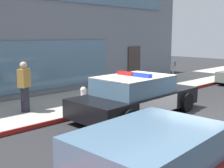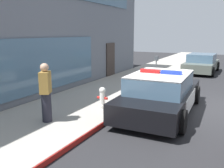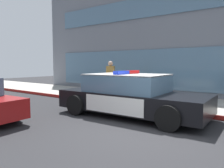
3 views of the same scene
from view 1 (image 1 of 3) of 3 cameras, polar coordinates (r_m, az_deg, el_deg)
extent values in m
plane|color=#262628|center=(10.38, 16.58, -5.98)|extent=(48.00, 48.00, 0.00)
cube|color=#A39E93|center=(12.96, -0.27, -2.17)|extent=(48.00, 3.46, 0.15)
cube|color=maroon|center=(11.79, 5.61, -3.40)|extent=(28.80, 0.04, 0.14)
cube|color=slate|center=(17.03, -21.10, 10.94)|extent=(18.54, 9.37, 6.61)
cube|color=#382D28|center=(16.53, 4.37, 3.78)|extent=(1.00, 0.08, 2.10)
cube|color=black|center=(9.93, 5.03, -3.35)|extent=(4.92, 2.11, 0.60)
cube|color=silver|center=(11.12, 10.09, -1.19)|extent=(1.72, 1.97, 0.05)
cube|color=silver|center=(8.67, -2.06, -4.10)|extent=(1.42, 1.96, 0.05)
cube|color=silver|center=(10.49, 0.50, -2.60)|extent=(2.04, 0.10, 0.51)
cube|color=silver|center=(9.28, 9.40, -4.36)|extent=(2.04, 0.10, 0.51)
cube|color=yellow|center=(10.50, 0.44, -2.59)|extent=(0.22, 0.02, 0.26)
cube|color=slate|center=(9.67, 4.36, -0.24)|extent=(2.58, 1.84, 0.60)
cube|color=silver|center=(9.62, 4.38, 1.46)|extent=(2.58, 1.84, 0.04)
cube|color=red|center=(9.84, 2.81, 2.13)|extent=(0.22, 0.67, 0.11)
cube|color=blue|center=(9.39, 6.03, 1.73)|extent=(0.22, 0.67, 0.11)
cylinder|color=black|center=(11.78, 6.25, -2.10)|extent=(0.69, 0.24, 0.68)
cylinder|color=black|center=(10.73, 14.51, -3.51)|extent=(0.69, 0.24, 0.68)
cylinder|color=black|center=(9.51, -5.72, -4.92)|extent=(0.69, 0.24, 0.68)
cylinder|color=black|center=(8.17, 3.23, -7.32)|extent=(0.69, 0.24, 0.68)
cylinder|color=silver|center=(10.63, -5.66, -4.14)|extent=(0.28, 0.28, 0.10)
cylinder|color=silver|center=(10.57, -5.69, -2.70)|extent=(0.19, 0.19, 0.45)
sphere|color=silver|center=(10.51, -5.71, -1.15)|extent=(0.22, 0.22, 0.22)
cylinder|color=#B21E19|center=(10.50, -5.72, -0.73)|extent=(0.06, 0.06, 0.05)
cylinder|color=#B21E19|center=(10.46, -5.19, -2.70)|extent=(0.09, 0.10, 0.09)
cylinder|color=#B21E19|center=(10.68, -6.17, -2.46)|extent=(0.09, 0.10, 0.09)
cylinder|color=#B21E19|center=(10.67, -5.05, -2.67)|extent=(0.10, 0.12, 0.12)
cylinder|color=black|center=(17.31, 20.78, 1.00)|extent=(0.64, 0.22, 0.64)
cube|color=slate|center=(4.59, 7.43, -12.30)|extent=(2.50, 1.78, 0.56)
cylinder|color=black|center=(6.51, 8.59, -12.13)|extent=(0.65, 0.23, 0.64)
cylinder|color=#23232D|center=(10.19, -16.83, -2.96)|extent=(0.28, 0.28, 0.85)
cube|color=olive|center=(10.06, -17.04, 1.13)|extent=(0.47, 0.42, 0.62)
sphere|color=tan|center=(10.01, -17.16, 3.57)|extent=(0.24, 0.24, 0.24)
cylinder|color=slate|center=(14.35, 12.01, 1.30)|extent=(0.06, 0.06, 1.10)
cube|color=#474C51|center=(14.27, 12.10, 3.97)|extent=(0.12, 0.18, 0.24)
camera|label=2|loc=(4.16, -52.54, 5.47)|focal=38.87mm
camera|label=3|loc=(11.10, 44.63, 1.57)|focal=35.03mm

